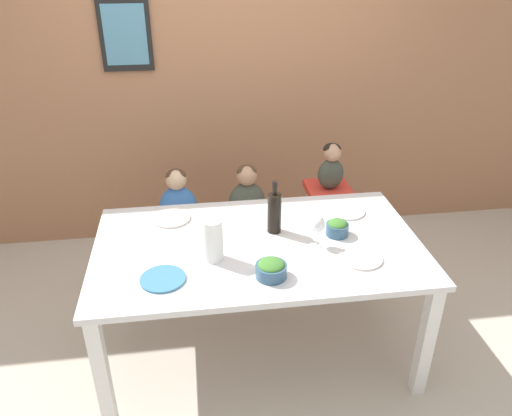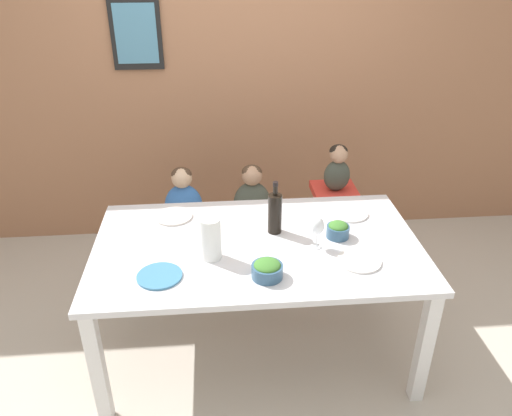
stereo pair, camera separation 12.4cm
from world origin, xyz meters
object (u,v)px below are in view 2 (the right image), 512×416
Objects in this scene: salad_bowl_small at (338,230)px; dinner_plate_front_right at (359,261)px; salad_bowl_large at (267,269)px; dinner_plate_front_left at (160,276)px; person_child_left at (183,199)px; dinner_plate_back_left at (174,216)px; wine_bottle at (275,212)px; paper_towel_roll at (211,238)px; dinner_plate_back_right at (349,213)px; wine_glass_near at (317,227)px; person_child_center at (252,196)px; chair_far_center at (252,231)px; chair_far_left at (186,234)px; chair_right_highchair at (334,209)px; person_baby_right at (338,167)px.

salad_bowl_small is 0.26m from dinner_plate_front_right.
dinner_plate_front_left is (-0.53, 0.05, -0.04)m from salad_bowl_large.
person_child_left is 1.97× the size of dinner_plate_back_left.
dinner_plate_front_right is (0.40, -0.34, -0.12)m from wine_bottle.
wine_bottle reaches higher than salad_bowl_small.
paper_towel_roll reaches higher than dinner_plate_back_right.
salad_bowl_small reaches higher than dinner_plate_back_left.
wine_bottle reaches higher than dinner_plate_back_right.
wine_glass_near is at bearing -26.74° from dinner_plate_back_left.
person_child_center is 1.11m from salad_bowl_large.
wine_glass_near is 0.40m from salad_bowl_large.
person_child_center is 1.12m from dinner_plate_front_right.
wine_glass_near is 1.43× the size of salad_bowl_small.
dinner_plate_front_left reaches higher than chair_far_center.
chair_far_center is at bearing 96.62° from wine_bottle.
chair_far_left is 1.09m from chair_right_highchair.
dinner_plate_front_right is at bearing -98.57° from dinner_plate_back_right.
dinner_plate_back_left is at bearing -94.12° from chair_far_left.
dinner_plate_back_left is at bearing 161.90° from salad_bowl_small.
wine_bottle reaches higher than dinner_plate_front_right.
person_baby_right is 0.77m from salad_bowl_small.
person_child_center is at bearing 138.07° from dinner_plate_back_right.
chair_far_center is at bearing -0.10° from person_child_left.
person_baby_right is at bearing 42.66° from dinner_plate_front_left.
person_child_center is (0.48, 0.00, 0.00)m from person_child_left.
salad_bowl_large is (0.47, -1.10, 0.15)m from person_child_left.
chair_far_left is 1.94× the size of dinner_plate_back_left.
person_child_center is 1.42× the size of wine_bottle.
salad_bowl_large is at bearing -4.82° from dinner_plate_front_left.
wine_bottle is at bearing -20.40° from dinner_plate_back_left.
paper_towel_roll is 0.32m from dinner_plate_front_left.
chair_far_center is at bearing 119.50° from salad_bowl_small.
dinner_plate_front_right is (-0.11, -1.01, -0.09)m from person_baby_right.
dinner_plate_front_left is at bearing -149.72° from paper_towel_roll.
dinner_plate_front_left is (-1.14, -1.05, 0.24)m from chair_right_highchair.
person_child_center is 1.97× the size of dinner_plate_back_right.
chair_right_highchair is at bearing 52.08° from wine_bottle.
wine_glass_near reaches higher than person_child_center.
dinner_plate_back_left is (-0.51, -0.45, 0.11)m from person_child_center.
chair_far_left is 2.39× the size of wine_glass_near.
dinner_plate_front_right reaches higher than chair_far_center.
dinner_plate_front_right is at bearing -39.15° from wine_glass_near.
wine_glass_near is (0.28, -0.85, 0.24)m from person_child_center.
wine_bottle reaches higher than paper_towel_roll.
chair_far_left is 0.48m from chair_far_center.
dinner_plate_back_right is at bearing 25.25° from paper_towel_roll.
chair_far_center is at bearing 62.52° from dinner_plate_front_left.
wine_glass_near is (0.28, -0.85, 0.52)m from chair_far_center.
wine_glass_near is at bearing 13.78° from dinner_plate_front_left.
person_child_center is at bearing 108.55° from wine_glass_near.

